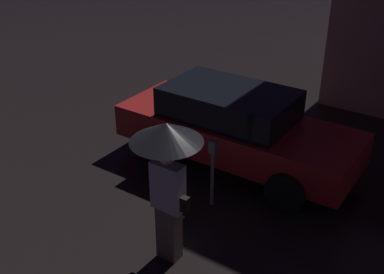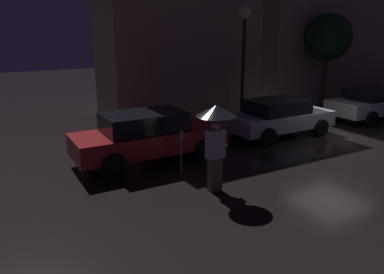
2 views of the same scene
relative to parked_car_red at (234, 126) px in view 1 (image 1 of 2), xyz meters
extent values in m
cube|color=maroon|center=(0.05, 0.00, -0.14)|extent=(4.60, 1.69, 0.63)
cube|color=black|center=(-0.13, 0.00, 0.45)|extent=(2.39, 1.49, 0.55)
cylinder|color=black|center=(1.47, 0.84, -0.45)|extent=(0.70, 0.22, 0.70)
cylinder|color=black|center=(1.47, -0.84, -0.45)|extent=(0.70, 0.22, 0.70)
cylinder|color=black|center=(-1.37, 0.84, -0.45)|extent=(0.70, 0.22, 0.70)
cylinder|color=black|center=(-1.37, -0.84, -0.45)|extent=(0.70, 0.22, 0.70)
cube|color=#66564C|center=(0.56, -2.83, -0.37)|extent=(0.32, 0.22, 0.86)
cube|color=#B2B7C6|center=(0.56, -2.83, 0.42)|extent=(0.47, 0.22, 0.72)
sphere|color=tan|center=(0.56, -2.83, 0.89)|extent=(0.23, 0.23, 0.23)
cylinder|color=black|center=(0.56, -2.83, 0.69)|extent=(0.02, 0.02, 0.84)
cone|color=black|center=(0.56, -2.83, 1.24)|extent=(0.97, 0.97, 0.27)
cube|color=black|center=(0.82, -2.83, 0.24)|extent=(0.16, 0.10, 0.22)
cylinder|color=#4C5154|center=(0.38, -1.38, -0.30)|extent=(0.06, 0.06, 1.00)
cube|color=#4C5154|center=(0.38, -1.38, 0.31)|extent=(0.12, 0.10, 0.22)
camera|label=1|loc=(3.90, -7.15, 4.04)|focal=45.00mm
camera|label=2|loc=(-4.18, -10.10, 3.11)|focal=35.00mm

